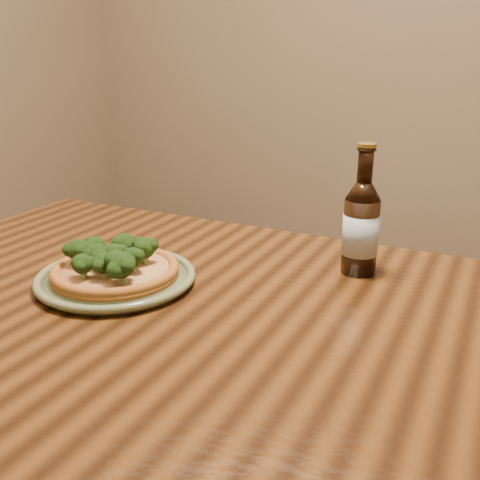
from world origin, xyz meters
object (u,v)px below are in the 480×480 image
at_px(plate, 116,278).
at_px(pizza, 114,267).
at_px(table, 279,395).
at_px(beer_bottle, 361,227).

distance_m(plate, pizza, 0.02).
relative_size(plate, pizza, 1.26).
distance_m(table, plate, 0.35).
distance_m(table, beer_bottle, 0.34).
height_order(plate, beer_bottle, beer_bottle).
bearing_deg(pizza, beer_bottle, 33.20).
bearing_deg(plate, table, -9.08).
height_order(table, plate, plate).
bearing_deg(plate, beer_bottle, 32.99).
relative_size(table, pizza, 7.41).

